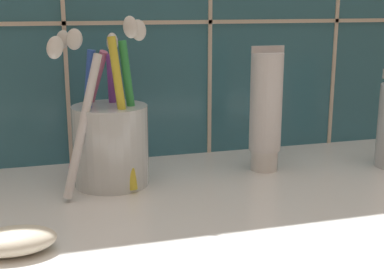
{
  "coord_description": "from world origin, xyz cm",
  "views": [
    {
      "loc": [
        -19.99,
        -47.62,
        21.64
      ],
      "look_at": [
        -4.95,
        3.79,
        8.22
      ],
      "focal_mm": 50.0,
      "sensor_mm": 36.0,
      "label": 1
    }
  ],
  "objects": [
    {
      "name": "sink_counter",
      "position": [
        0.0,
        0.0,
        1.0
      ],
      "size": [
        73.07,
        38.61,
        2.0
      ],
      "primitive_type": "cube",
      "color": "white",
      "rests_on": "ground"
    },
    {
      "name": "toothpaste_tube",
      "position": [
        5.81,
        9.48,
        9.4
      ],
      "size": [
        4.0,
        3.81,
        14.91
      ],
      "color": "white",
      "rests_on": "sink_counter"
    },
    {
      "name": "toothbrush_cup",
      "position": [
        -12.73,
        9.48,
        7.27
      ],
      "size": [
        11.11,
        13.42,
        18.62
      ],
      "color": "silver",
      "rests_on": "sink_counter"
    },
    {
      "name": "soap_bar",
      "position": [
        -22.63,
        -5.46,
        3.05
      ],
      "size": [
        6.78,
        4.21,
        2.09
      ],
      "primitive_type": "ellipsoid",
      "color": "silver",
      "rests_on": "sink_counter"
    }
  ]
}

